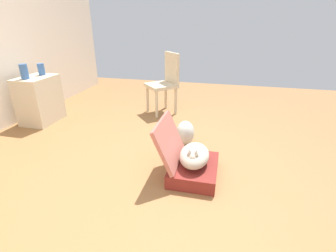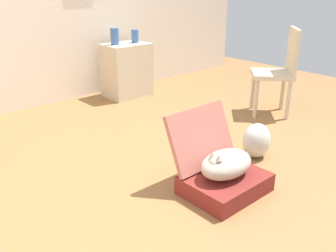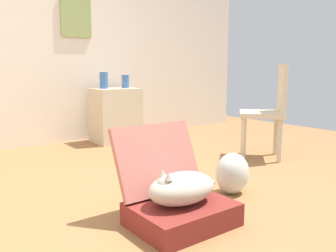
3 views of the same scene
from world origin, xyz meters
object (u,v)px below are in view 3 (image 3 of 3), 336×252
at_px(suitcase_base, 182,214).
at_px(side_table, 116,115).
at_px(vase_tall, 104,80).
at_px(chair, 269,108).
at_px(plastic_bag_white, 232,173).
at_px(vase_short, 125,82).
at_px(cat, 181,188).

bearing_deg(suitcase_base, side_table, 69.94).
distance_m(vase_tall, chair, 1.99).
distance_m(suitcase_base, vase_tall, 2.64).
relative_size(plastic_bag_white, vase_short, 1.84).
xyz_separation_m(plastic_bag_white, side_table, (0.24, 2.21, 0.19)).
bearing_deg(vase_tall, side_table, -10.34).
height_order(vase_tall, vase_short, vase_tall).
xyz_separation_m(suitcase_base, vase_short, (1.02, 2.40, 0.69)).
relative_size(suitcase_base, vase_tall, 2.84).
bearing_deg(chair, vase_tall, -103.07).
bearing_deg(cat, suitcase_base, -4.00).
bearing_deg(vase_tall, cat, -107.02).
height_order(vase_short, chair, chair).
xyz_separation_m(plastic_bag_white, chair, (1.08, 0.52, 0.36)).
distance_m(side_table, vase_short, 0.44).
height_order(suitcase_base, cat, cat).
xyz_separation_m(vase_short, chair, (0.70, -1.68, -0.24)).
height_order(cat, vase_short, vase_short).
bearing_deg(suitcase_base, plastic_bag_white, 17.35).
bearing_deg(vase_short, suitcase_base, -113.06).
xyz_separation_m(suitcase_base, side_table, (0.88, 2.41, 0.27)).
bearing_deg(chair, vase_short, -110.14).
relative_size(vase_tall, chair, 0.21).
bearing_deg(vase_tall, suitcase_base, -106.90).
relative_size(vase_tall, vase_short, 1.22).
xyz_separation_m(plastic_bag_white, vase_tall, (0.10, 2.24, 0.62)).
bearing_deg(side_table, plastic_bag_white, -96.31).
height_order(cat, chair, chair).
relative_size(suitcase_base, cat, 1.12).
bearing_deg(plastic_bag_white, vase_short, 80.08).
bearing_deg(cat, side_table, 69.83).
xyz_separation_m(suitcase_base, chair, (1.72, 0.72, 0.45)).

